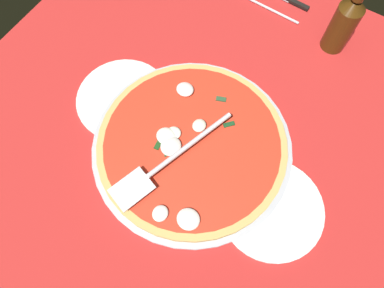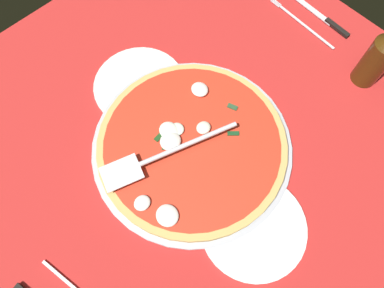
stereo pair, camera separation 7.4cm
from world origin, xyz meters
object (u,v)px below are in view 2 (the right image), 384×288
dinner_plate_right (140,85)px  pizza (191,144)px  beer_bottle (380,56)px  pizza_server (164,154)px  dinner_plate_left (253,227)px  place_setting_near (314,22)px

dinner_plate_right → pizza: bearing=174.1°
beer_bottle → dinner_plate_right: bearing=48.8°
dinner_plate_right → pizza_server: size_ratio=0.74×
dinner_plate_right → beer_bottle: bearing=-131.2°
dinner_plate_right → pizza_server: (-18.25, 8.27, 4.18)cm
beer_bottle → dinner_plate_left: bearing=97.3°
pizza → dinner_plate_right: bearing=-5.9°
pizza → beer_bottle: (-14.96, -41.69, 6.39)cm
pizza_server → beer_bottle: size_ratio=1.23×
pizza → pizza_server: (1.44, 6.23, 2.50)cm
pizza → beer_bottle: size_ratio=1.73×
pizza_server → beer_bottle: 50.80cm
dinner_plate_right → pizza: (-19.69, 2.04, 1.67)cm
dinner_plate_right → place_setting_near: bearing=-110.0°
dinner_plate_right → pizza_server: pizza_server is taller
dinner_plate_left → dinner_plate_right: 40.69cm
dinner_plate_left → dinner_plate_right: bearing=-6.9°
pizza_server → place_setting_near: (2.11, -52.72, -4.32)cm
beer_bottle → place_setting_near: bearing=-14.5°
pizza_server → dinner_plate_right: bearing=-95.5°
dinner_plate_right → beer_bottle: 53.27cm
dinner_plate_right → beer_bottle: (-34.65, -39.65, 8.06)cm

